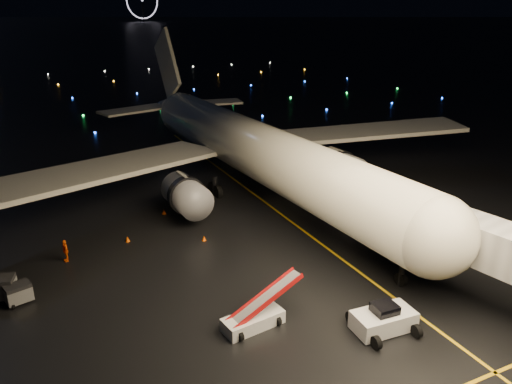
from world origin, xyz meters
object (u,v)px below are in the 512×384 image
Objects in this scene: crew_c at (65,251)px; baggage_cart_1 at (18,294)px; pushback_tug at (384,317)px; belt_loader at (253,308)px; airliner at (241,114)px; baggage_cart_0 at (0,288)px.

crew_c reaches higher than baggage_cart_1.
pushback_tug is 8.80m from belt_loader.
airliner is 29.73m from belt_loader.
belt_loader is 2.98× the size of baggage_cart_0.
pushback_tug reaches higher than crew_c.
belt_loader reaches higher than baggage_cart_0.
airliner is 31.59× the size of crew_c.
airliner is 31.69m from baggage_cart_0.
baggage_cart_0 is at bearing -59.20° from crew_c.
pushback_tug is at bearing -17.90° from baggage_cart_0.
belt_loader reaches higher than crew_c.
baggage_cart_0 is (-5.04, -4.18, -0.08)m from crew_c.
belt_loader reaches higher than pushback_tug.
pushback_tug is at bearing 34.00° from crew_c.
baggage_cart_1 is at bearing 136.53° from belt_loader.
airliner is 29.35× the size of baggage_cart_0.
pushback_tug is at bearing -99.71° from airliner.
pushback_tug is 1.98× the size of baggage_cart_0.
crew_c is 1.10× the size of baggage_cart_1.
baggage_cart_0 is (-23.21, 15.39, -0.10)m from pushback_tug.
belt_loader is (-11.16, -26.59, -7.23)m from airliner.
airliner is 25.49m from crew_c.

